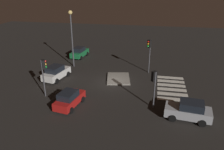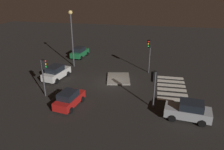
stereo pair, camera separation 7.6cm
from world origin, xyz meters
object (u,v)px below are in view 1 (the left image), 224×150
object	(u,v)px
car_green	(79,52)
traffic_light_west	(44,69)
traffic_light_south	(154,81)
traffic_light_east	(149,48)
car_red	(69,99)
car_white	(56,73)
car_silver	(189,111)
street_lamp	(71,29)
traffic_island	(118,78)

from	to	relation	value
car_green	traffic_light_west	world-z (taller)	traffic_light_west
traffic_light_south	traffic_light_east	world-z (taller)	traffic_light_east
car_red	traffic_light_west	world-z (taller)	traffic_light_west
car_white	car_green	size ratio (longest dim) A/B	1.06
car_silver	car_red	bearing A→B (deg)	6.59
car_white	car_red	world-z (taller)	car_white
traffic_light_east	car_silver	bearing A→B (deg)	65.36
traffic_light_south	traffic_light_east	xyz separation A→B (m)	(8.96, 0.79, 0.56)
traffic_light_west	car_silver	bearing A→B (deg)	-43.46
traffic_light_west	car_green	bearing A→B (deg)	57.22
car_white	car_green	bearing A→B (deg)	11.51
street_lamp	car_red	bearing A→B (deg)	-161.99
street_lamp	car_white	bearing A→B (deg)	173.81
car_silver	traffic_light_east	size ratio (longest dim) A/B	0.92
car_red	traffic_light_east	world-z (taller)	traffic_light_east
car_green	traffic_light_east	xyz separation A→B (m)	(-4.74, -11.10, 2.54)
car_red	street_lamp	bearing A→B (deg)	27.48
car_red	traffic_light_south	distance (m)	8.19
traffic_island	car_red	distance (m)	8.21
car_red	traffic_light_east	size ratio (longest dim) A/B	0.87
traffic_island	traffic_light_east	bearing A→B (deg)	-50.18
traffic_light_south	car_green	bearing A→B (deg)	-4.06
car_white	car_red	size ratio (longest dim) A/B	1.09
car_silver	street_lamp	distance (m)	18.66
traffic_light_south	traffic_light_east	size ratio (longest dim) A/B	0.83
traffic_island	car_green	world-z (taller)	car_green
car_green	traffic_light_west	bearing A→B (deg)	-168.83
traffic_light_south	traffic_light_west	size ratio (longest dim) A/B	0.93
traffic_light_west	traffic_light_east	distance (m)	13.41
traffic_light_west	traffic_light_south	bearing A→B (deg)	-38.01
traffic_island	traffic_light_east	xyz separation A→B (m)	(2.91, -3.49, 3.27)
car_red	traffic_light_west	size ratio (longest dim) A/B	0.96
traffic_light_west	traffic_light_east	world-z (taller)	traffic_light_east
car_white	traffic_light_south	bearing A→B (deg)	-100.20
traffic_island	street_lamp	xyz separation A→B (m)	(3.42, 7.06, 5.20)
traffic_island	car_red	size ratio (longest dim) A/B	1.06
traffic_light_east	traffic_light_west	bearing A→B (deg)	-5.02
traffic_island	car_green	distance (m)	10.82
car_white	traffic_light_west	distance (m)	4.96
traffic_island	car_green	size ratio (longest dim) A/B	1.03
traffic_island	traffic_light_south	xyz separation A→B (m)	(-6.05, -4.27, 2.71)
traffic_island	car_white	bearing A→B (deg)	100.32
car_red	traffic_light_east	xyz separation A→B (m)	(10.28, -7.04, 2.57)
traffic_light_south	traffic_light_east	distance (m)	9.01
car_white	traffic_light_east	xyz separation A→B (m)	(4.29, -11.07, 2.50)
traffic_light_south	street_lamp	xyz separation A→B (m)	(9.47, 11.33, 2.49)
car_red	car_white	bearing A→B (deg)	43.38
traffic_light_west	car_white	bearing A→B (deg)	64.34
car_green	car_red	bearing A→B (deg)	-157.41
car_red	traffic_light_west	xyz separation A→B (m)	(1.61, 3.19, 2.24)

